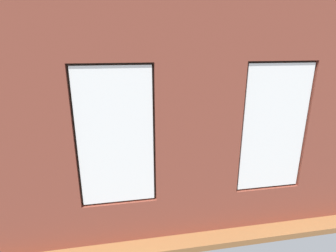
{
  "coord_description": "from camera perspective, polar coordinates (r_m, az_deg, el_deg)",
  "views": [
    {
      "loc": [
        1.04,
        5.97,
        2.85
      ],
      "look_at": [
        0.04,
        0.4,
        1.06
      ],
      "focal_mm": 28.0,
      "sensor_mm": 36.0,
      "label": 1
    }
  ],
  "objects": [
    {
      "name": "potted_plant_by_left_couch",
      "position": [
        8.37,
        11.21,
        -0.14
      ],
      "size": [
        0.37,
        0.37,
        0.54
      ],
      "color": "gray",
      "rests_on": "ground_plane"
    },
    {
      "name": "media_console",
      "position": [
        6.64,
        -23.77,
        -6.9
      ],
      "size": [
        1.18,
        0.42,
        0.53
      ],
      "primitive_type": "cube",
      "color": "black",
      "rests_on": "ground_plane"
    },
    {
      "name": "couch_left",
      "position": [
        7.41,
        17.73,
        -3.18
      ],
      "size": [
        0.91,
        1.76,
        0.8
      ],
      "rotation": [
        0.0,
        0.0,
        1.6
      ],
      "color": "black",
      "rests_on": "ground_plane"
    },
    {
      "name": "brick_wall_with_windows",
      "position": [
        3.72,
        6.63,
        -0.76
      ],
      "size": [
        6.08,
        0.3,
        3.39
      ],
      "color": "brown",
      "rests_on": "ground_plane"
    },
    {
      "name": "table_plant_small",
      "position": [
        6.59,
        -1.71,
        -3.09
      ],
      "size": [
        0.14,
        0.14,
        0.22
      ],
      "color": "gray",
      "rests_on": "coffee_table"
    },
    {
      "name": "candle_jar",
      "position": [
        6.79,
        1.41,
        -2.98
      ],
      "size": [
        0.08,
        0.08,
        0.12
      ],
      "primitive_type": "cylinder",
      "color": "#B7333D",
      "rests_on": "coffee_table"
    },
    {
      "name": "ground_plane",
      "position": [
        6.72,
        -0.22,
        -8.0
      ],
      "size": [
        6.68,
        5.95,
        0.1
      ],
      "primitive_type": "cube",
      "color": "brown"
    },
    {
      "name": "remote_black",
      "position": [
        6.69,
        -3.33,
        -3.78
      ],
      "size": [
        0.07,
        0.17,
        0.02
      ],
      "primitive_type": "cube",
      "rotation": [
        0.0,
        0.0,
        3.25
      ],
      "color": "black",
      "rests_on": "coffee_table"
    },
    {
      "name": "coffee_table",
      "position": [
        6.66,
        -1.7,
        -4.46
      ],
      "size": [
        1.42,
        0.7,
        0.41
      ],
      "color": "olive",
      "rests_on": "ground_plane"
    },
    {
      "name": "couch_by_window",
      "position": [
        4.76,
        -6.26,
        -14.53
      ],
      "size": [
        1.76,
        0.87,
        0.8
      ],
      "color": "black",
      "rests_on": "ground_plane"
    },
    {
      "name": "cup_ceramic",
      "position": [
        6.48,
        -5.31,
        -4.28
      ],
      "size": [
        0.07,
        0.07,
        0.08
      ],
      "primitive_type": "cylinder",
      "color": "silver",
      "rests_on": "coffee_table"
    },
    {
      "name": "tv_flatscreen",
      "position": [
        6.44,
        -24.42,
        -1.97
      ],
      "size": [
        0.97,
        0.2,
        0.67
      ],
      "color": "black",
      "rests_on": "media_console"
    },
    {
      "name": "potted_plant_corner_near_left",
      "position": [
        9.02,
        13.33,
        1.72
      ],
      "size": [
        0.81,
        0.77,
        1.12
      ],
      "color": "#9E5638",
      "rests_on": "ground_plane"
    },
    {
      "name": "remote_silver",
      "position": [
        6.55,
        -0.64,
        -4.24
      ],
      "size": [
        0.15,
        0.16,
        0.02
      ],
      "primitive_type": "cube",
      "rotation": [
        0.0,
        0.0,
        0.71
      ],
      "color": "#B2B2B7",
      "rests_on": "coffee_table"
    },
    {
      "name": "white_wall_right",
      "position": [
        6.2,
        -28.33,
        4.74
      ],
      "size": [
        0.1,
        4.95,
        3.39
      ],
      "primitive_type": "cube",
      "color": "white",
      "rests_on": "ground_plane"
    },
    {
      "name": "potted_plant_foreground_right",
      "position": [
        8.26,
        -19.08,
        2.64
      ],
      "size": [
        0.94,
        0.94,
        1.49
      ],
      "color": "#47423D",
      "rests_on": "ground_plane"
    },
    {
      "name": "potted_plant_near_tv",
      "position": [
        5.45,
        -20.96,
        -7.91
      ],
      "size": [
        0.9,
        0.97,
        1.26
      ],
      "color": "brown",
      "rests_on": "ground_plane"
    },
    {
      "name": "potted_plant_between_couches",
      "position": [
        4.91,
        9.45,
        -9.94
      ],
      "size": [
        0.74,
        0.73,
        1.1
      ],
      "color": "gray",
      "rests_on": "ground_plane"
    },
    {
      "name": "potted_plant_mid_room_small",
      "position": [
        7.74,
        5.47,
        -0.52
      ],
      "size": [
        0.44,
        0.44,
        0.7
      ],
      "color": "brown",
      "rests_on": "ground_plane"
    }
  ]
}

